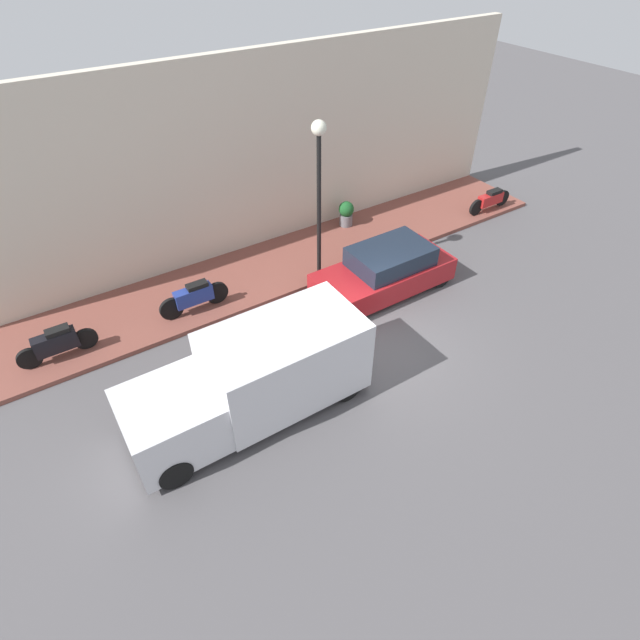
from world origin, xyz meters
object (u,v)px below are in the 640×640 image
Objects in this scene: parked_car at (385,271)px; streetlamp at (319,172)px; potted_plant at (346,213)px; motorcycle_red at (490,200)px; motorcycle_blue at (194,296)px; motorcycle_black at (56,343)px; delivery_van at (252,378)px.

parked_car is 3.37m from streetlamp.
motorcycle_red is at bearing -110.94° from potted_plant.
potted_plant is (2.05, -2.42, -2.80)m from streetlamp.
potted_plant is (1.61, -6.15, 0.00)m from motorcycle_blue.
parked_car is at bearing 104.90° from motorcycle_red.
motorcycle_black is at bearing 99.05° from potted_plant.
motorcycle_blue reaches higher than motorcycle_red.
motorcycle_blue is 4.69m from streetlamp.
motorcycle_red is 0.42× the size of streetlamp.
delivery_van is at bearing 131.09° from potted_plant.
parked_car is 2.12× the size of motorcycle_red.
motorcycle_red is (1.63, -6.13, -0.13)m from parked_car.
motorcycle_red is 0.99× the size of motorcycle_blue.
motorcycle_black is 9.79m from potted_plant.
motorcycle_black is 0.41× the size of streetlamp.
delivery_van is at bearing 131.56° from streetlamp.
motorcycle_red is at bearing -75.10° from parked_car.
delivery_van is 1.14× the size of streetlamp.
delivery_van reaches higher than potted_plant.
motorcycle_black is at bearing 85.95° from streetlamp.
streetlamp is at bearing -48.44° from delivery_van.
motorcycle_blue is at bearing 104.63° from potted_plant.
motorcycle_blue is 6.36m from potted_plant.
motorcycle_blue is (1.94, 5.02, -0.07)m from parked_car.
motorcycle_red is at bearing -88.93° from streetlamp.
potted_plant is at bearing -49.69° from streetlamp.
streetlamp reaches higher than motorcycle_black.
potted_plant is (1.91, 5.00, 0.06)m from motorcycle_red.
motorcycle_blue is at bearing -91.08° from motorcycle_black.
motorcycle_red is 5.35m from potted_plant.
parked_car is at bearing 162.34° from potted_plant.
potted_plant reaches higher than motorcycle_red.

